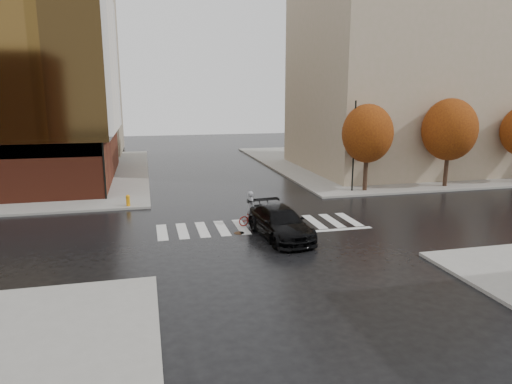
# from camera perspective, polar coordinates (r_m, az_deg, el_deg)

# --- Properties ---
(ground) EXTENTS (120.00, 120.00, 0.00)m
(ground) POSITION_cam_1_polar(r_m,az_deg,el_deg) (25.64, 0.79, -4.53)
(ground) COLOR black
(ground) RESTS_ON ground
(sidewalk_ne) EXTENTS (30.00, 30.00, 0.15)m
(sidewalk_ne) POSITION_cam_1_polar(r_m,az_deg,el_deg) (52.87, 17.40, 3.71)
(sidewalk_ne) COLOR gray
(sidewalk_ne) RESTS_ON ground
(crosswalk) EXTENTS (12.00, 3.00, 0.01)m
(crosswalk) POSITION_cam_1_polar(r_m,az_deg,el_deg) (26.11, 0.51, -4.21)
(crosswalk) COLOR silver
(crosswalk) RESTS_ON ground
(building_ne_tan) EXTENTS (16.00, 16.00, 18.00)m
(building_ne_tan) POSITION_cam_1_polar(r_m,az_deg,el_deg) (46.92, 16.37, 13.90)
(building_ne_tan) COLOR tan
(building_ne_tan) RESTS_ON sidewalk_ne
(building_nw_far) EXTENTS (14.00, 12.00, 20.00)m
(building_nw_far) POSITION_cam_1_polar(r_m,az_deg,el_deg) (61.63, -23.60, 13.81)
(building_nw_far) COLOR tan
(building_nw_far) RESTS_ON sidewalk_nw
(tree_ne_a) EXTENTS (3.80, 3.80, 6.50)m
(tree_ne_a) POSITION_cam_1_polar(r_m,az_deg,el_deg) (35.23, 13.76, 7.10)
(tree_ne_a) COLOR black
(tree_ne_a) RESTS_ON sidewalk_ne
(tree_ne_b) EXTENTS (4.20, 4.20, 6.89)m
(tree_ne_b) POSITION_cam_1_polar(r_m,az_deg,el_deg) (38.93, 23.04, 7.18)
(tree_ne_b) COLOR black
(tree_ne_b) RESTS_ON sidewalk_ne
(sedan) EXTENTS (2.76, 5.63, 1.58)m
(sedan) POSITION_cam_1_polar(r_m,az_deg,el_deg) (23.89, 3.04, -3.84)
(sedan) COLOR black
(sedan) RESTS_ON ground
(cyclist) EXTENTS (1.84, 0.98, 1.99)m
(cyclist) POSITION_cam_1_polar(r_m,az_deg,el_deg) (26.05, -0.48, -2.71)
(cyclist) COLOR maroon
(cyclist) RESTS_ON ground
(traffic_light_nw) EXTENTS (0.23, 0.20, 7.67)m
(traffic_light_nw) POSITION_cam_1_polar(r_m,az_deg,el_deg) (33.02, -18.72, 6.67)
(traffic_light_nw) COLOR black
(traffic_light_nw) RESTS_ON sidewalk_nw
(traffic_light_ne) EXTENTS (0.19, 0.20, 6.74)m
(traffic_light_ne) POSITION_cam_1_polar(r_m,az_deg,el_deg) (34.93, 12.16, 6.26)
(traffic_light_ne) COLOR black
(traffic_light_ne) RESTS_ON sidewalk_ne
(fire_hydrant) EXTENTS (0.27, 0.27, 0.76)m
(fire_hydrant) POSITION_cam_1_polar(r_m,az_deg,el_deg) (31.06, -15.71, -0.93)
(fire_hydrant) COLOR orange
(fire_hydrant) RESTS_ON sidewalk_nw
(manhole) EXTENTS (0.74, 0.74, 0.01)m
(manhole) POSITION_cam_1_polar(r_m,az_deg,el_deg) (24.76, -2.12, -5.14)
(manhole) COLOR #472D19
(manhole) RESTS_ON ground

